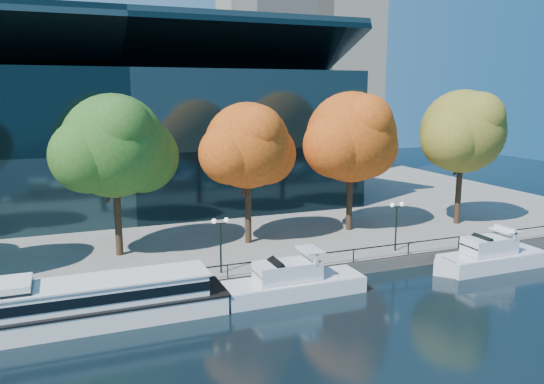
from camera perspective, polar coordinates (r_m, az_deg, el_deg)
name	(u,v)px	position (r m, az deg, el deg)	size (l,w,h in m)	color
ground	(243,309)	(34.99, -3.19, -12.46)	(160.00, 160.00, 0.00)	black
promenade	(153,198)	(68.99, -12.71, -0.62)	(90.00, 67.08, 1.00)	slate
railing	(228,265)	(37.21, -4.81, -7.85)	(88.20, 0.08, 0.99)	black
convention_building	(121,139)	(62.88, -15.97, 5.52)	(50.00, 24.57, 21.43)	black
tour_boat	(92,301)	(34.29, -18.78, -11.08)	(16.93, 3.78, 3.21)	white
cruiser_near	(288,282)	(36.68, 1.75, -9.67)	(10.93, 2.81, 3.17)	silver
cruiser_far	(489,256)	(45.39, 22.27, -6.38)	(10.02, 2.78, 3.27)	silver
tree_2	(116,148)	(42.49, -16.40, 4.55)	(9.99, 8.19, 12.69)	black
tree_3	(249,147)	(44.34, -2.44, 4.81)	(9.00, 7.38, 11.96)	black
tree_4	(353,139)	(49.14, 8.71, 5.65)	(10.34, 8.47, 12.83)	black
tree_5	(464,133)	(54.24, 19.96, 5.96)	(9.94, 8.15, 13.01)	black
lamp_1	(220,232)	(37.74, -5.57, -4.36)	(1.26, 0.36, 4.03)	black
lamp_2	(397,215)	(43.94, 13.25, -2.43)	(1.26, 0.36, 4.03)	black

